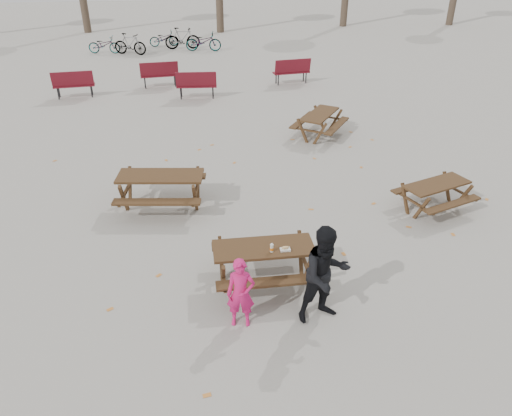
{
  "coord_description": "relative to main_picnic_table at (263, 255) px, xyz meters",
  "views": [
    {
      "loc": [
        -1.12,
        -7.25,
        5.76
      ],
      "look_at": [
        0.0,
        1.0,
        1.0
      ],
      "focal_mm": 35.0,
      "sensor_mm": 36.0,
      "label": 1
    }
  ],
  "objects": [
    {
      "name": "ground",
      "position": [
        0.0,
        0.0,
        -0.59
      ],
      "size": [
        80.0,
        80.0,
        0.0
      ],
      "primitive_type": "plane",
      "color": "gray",
      "rests_on": "ground"
    },
    {
      "name": "main_picnic_table",
      "position": [
        0.0,
        0.0,
        0.0
      ],
      "size": [
        1.8,
        1.45,
        0.78
      ],
      "color": "#351F13",
      "rests_on": "ground"
    },
    {
      "name": "food_tray",
      "position": [
        0.36,
        -0.16,
        0.21
      ],
      "size": [
        0.18,
        0.11,
        0.03
      ],
      "primitive_type": "cube",
      "color": "white",
      "rests_on": "main_picnic_table"
    },
    {
      "name": "bread_roll",
      "position": [
        0.36,
        -0.16,
        0.25
      ],
      "size": [
        0.14,
        0.06,
        0.05
      ],
      "primitive_type": "ellipsoid",
      "color": "tan",
      "rests_on": "food_tray"
    },
    {
      "name": "soda_bottle",
      "position": [
        0.12,
        -0.17,
        0.26
      ],
      "size": [
        0.07,
        0.07,
        0.17
      ],
      "color": "silver",
      "rests_on": "main_picnic_table"
    },
    {
      "name": "child",
      "position": [
        -0.52,
        -1.04,
        0.04
      ],
      "size": [
        0.49,
        0.36,
        1.25
      ],
      "primitive_type": "imported",
      "rotation": [
        0.0,
        0.0,
        -0.14
      ],
      "color": "#D41A66",
      "rests_on": "ground"
    },
    {
      "name": "adult",
      "position": [
        0.85,
        -1.06,
        0.28
      ],
      "size": [
        0.98,
        0.84,
        1.74
      ],
      "primitive_type": "imported",
      "rotation": [
        0.0,
        0.0,
        0.24
      ],
      "color": "black",
      "rests_on": "ground"
    },
    {
      "name": "picnic_table_east",
      "position": [
        4.28,
        2.13,
        -0.25
      ],
      "size": [
        1.89,
        1.71,
        0.67
      ],
      "primitive_type": null,
      "rotation": [
        0.0,
        0.0,
        0.35
      ],
      "color": "#351F13",
      "rests_on": "ground"
    },
    {
      "name": "picnic_table_north",
      "position": [
        -1.91,
        3.09,
        -0.17
      ],
      "size": [
        2.11,
        1.79,
        0.83
      ],
      "primitive_type": null,
      "rotation": [
        0.0,
        0.0,
        -0.13
      ],
      "color": "#351F13",
      "rests_on": "ground"
    },
    {
      "name": "picnic_table_far",
      "position": [
        2.8,
        7.0,
        -0.23
      ],
      "size": [
        2.06,
        2.14,
        0.72
      ],
      "primitive_type": null,
      "rotation": [
        0.0,
        0.0,
        0.96
      ],
      "color": "#351F13",
      "rests_on": "ground"
    },
    {
      "name": "park_bench_row",
      "position": [
        -1.36,
        12.39,
        -0.07
      ],
      "size": [
        10.1,
        2.32,
        1.03
      ],
      "color": "maroon",
      "rests_on": "ground"
    },
    {
      "name": "bicycle_row",
      "position": [
        -2.38,
        19.75,
        -0.11
      ],
      "size": [
        6.8,
        2.68,
        1.09
      ],
      "color": "black",
      "rests_on": "ground"
    },
    {
      "name": "fallen_leaves",
      "position": [
        0.5,
        2.5,
        -0.58
      ],
      "size": [
        11.0,
        11.0,
        0.01
      ],
      "primitive_type": null,
      "color": "orange",
      "rests_on": "ground"
    }
  ]
}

